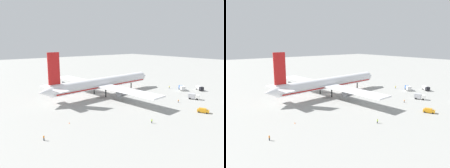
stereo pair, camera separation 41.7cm
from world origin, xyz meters
TOP-DOWN VIEW (x-y plane):
  - ground_plane at (0.00, 0.00)m, footprint 600.00×600.00m
  - airliner at (-1.46, -0.02)m, footprint 77.75×80.87m
  - service_truck_0 at (54.31, -27.42)m, footprint 5.41×6.74m
  - service_truck_1 at (45.40, -20.60)m, footprint 5.92×6.55m
  - service_truck_3 at (31.49, -37.40)m, footprint 4.22×5.91m
  - service_van at (14.78, -52.66)m, footprint 3.67×5.10m
  - baggage_cart_0 at (-2.97, 49.05)m, footprint 2.30×2.88m
  - ground_worker_0 at (43.19, -12.53)m, footprint 0.56×0.56m
  - ground_worker_1 at (19.60, -36.56)m, footprint 0.56×0.56m
  - ground_worker_2 at (-49.50, -37.33)m, footprint 0.53×0.53m
  - ground_worker_3 at (-11.96, -47.66)m, footprint 0.52×0.52m
  - traffic_cone_0 at (5.69, 41.92)m, footprint 0.36×0.36m
  - traffic_cone_1 at (-36.77, -29.10)m, footprint 0.36×0.36m
  - traffic_cone_2 at (33.57, 37.89)m, footprint 0.36×0.36m

SIDE VIEW (x-z plane):
  - ground_plane at x=0.00m, z-range 0.00..0.00m
  - traffic_cone_0 at x=5.69m, z-range 0.00..0.55m
  - traffic_cone_1 at x=-36.77m, z-range 0.00..0.55m
  - traffic_cone_2 at x=33.57m, z-range 0.00..0.55m
  - baggage_cart_0 at x=-2.97m, z-range 0.07..1.27m
  - ground_worker_1 at x=19.60m, z-range 0.01..1.66m
  - ground_worker_3 at x=-11.96m, z-range 0.01..1.69m
  - ground_worker_0 at x=43.19m, z-range 0.02..1.78m
  - ground_worker_2 at x=-49.50m, z-range 0.02..1.79m
  - service_van at x=14.78m, z-range 0.05..2.02m
  - service_truck_0 at x=54.31m, z-range 0.12..2.71m
  - service_truck_1 at x=45.40m, z-range 0.15..2.96m
  - service_truck_3 at x=31.49m, z-range 0.12..3.09m
  - airliner at x=-1.46m, z-range -5.73..19.56m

